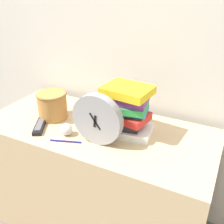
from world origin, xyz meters
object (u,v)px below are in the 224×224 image
at_px(tv_remote, 40,126).
at_px(crumpled_paper_ball, 66,129).
at_px(book_stack, 126,110).
at_px(basket, 52,104).
at_px(pen, 66,141).
at_px(desk_clock, 97,120).

xyz_separation_m(tv_remote, crumpled_paper_ball, (0.16, 0.01, 0.02)).
height_order(book_stack, tv_remote, book_stack).
relative_size(book_stack, basket, 1.69).
bearing_deg(basket, book_stack, 5.38).
distance_m(basket, pen, 0.28).
relative_size(desk_clock, book_stack, 0.88).
bearing_deg(crumpled_paper_ball, desk_clock, 3.29).
bearing_deg(desk_clock, basket, 162.80).
distance_m(basket, crumpled_paper_ball, 0.21).
xyz_separation_m(desk_clock, basket, (-0.34, 0.10, -0.04)).
height_order(desk_clock, crumpled_paper_ball, desk_clock).
bearing_deg(basket, pen, -40.11).
bearing_deg(pen, tv_remote, 166.38).
bearing_deg(pen, crumpled_paper_ball, 121.15).
bearing_deg(desk_clock, crumpled_paper_ball, -176.71).
distance_m(desk_clock, crumpled_paper_ball, 0.19).
relative_size(tv_remote, pen, 1.13).
distance_m(desk_clock, tv_remote, 0.35).
relative_size(desk_clock, basket, 1.48).
bearing_deg(book_stack, basket, -174.62).
relative_size(basket, tv_remote, 1.00).
bearing_deg(book_stack, desk_clock, -118.35).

